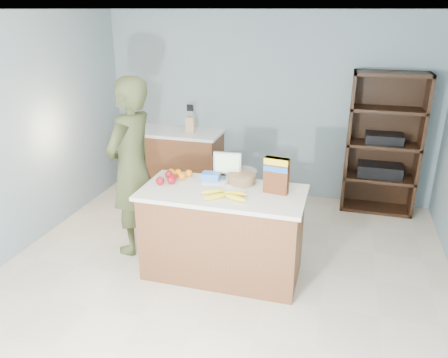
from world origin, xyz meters
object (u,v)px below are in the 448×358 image
(counter_peninsula, at_px, (223,236))
(shelving_unit, at_px, (383,146))
(person, at_px, (132,167))
(cereal_box, at_px, (276,173))
(tv, at_px, (227,164))

(counter_peninsula, relative_size, shelving_unit, 0.87)
(counter_peninsula, bearing_deg, person, 167.56)
(person, height_order, cereal_box, person)
(shelving_unit, height_order, person, person)
(tv, distance_m, cereal_box, 0.57)
(shelving_unit, distance_m, person, 3.18)
(shelving_unit, xyz_separation_m, tv, (-1.59, -1.74, 0.19))
(tv, bearing_deg, shelving_unit, 47.62)
(shelving_unit, xyz_separation_m, cereal_box, (-1.06, -1.96, 0.23))
(shelving_unit, bearing_deg, tv, -132.38)
(counter_peninsula, bearing_deg, tv, 96.89)
(counter_peninsula, distance_m, person, 1.21)
(counter_peninsula, distance_m, shelving_unit, 2.61)
(person, xyz_separation_m, cereal_box, (1.55, -0.15, 0.15))
(person, height_order, tv, person)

